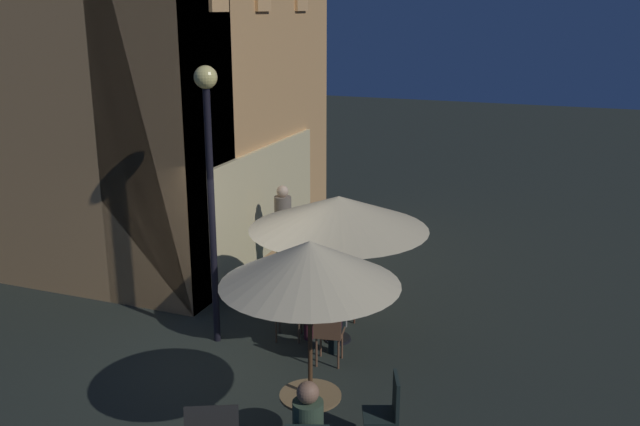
{
  "coord_description": "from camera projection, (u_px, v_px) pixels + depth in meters",
  "views": [
    {
      "loc": [
        -7.69,
        -4.5,
        4.81
      ],
      "look_at": [
        1.36,
        -1.02,
        1.96
      ],
      "focal_mm": 39.33,
      "sensor_mm": 36.0,
      "label": 1
    }
  ],
  "objects": [
    {
      "name": "ground_plane",
      "position": [
        217.0,
        366.0,
        9.8
      ],
      "size": [
        60.0,
        60.0,
        0.0
      ],
      "primitive_type": "plane",
      "color": "black"
    },
    {
      "name": "cafe_building",
      "position": [
        139.0,
        75.0,
        12.73
      ],
      "size": [
        6.14,
        6.67,
        7.27
      ],
      "color": "tan",
      "rests_on": "ground"
    },
    {
      "name": "street_lamp_near_corner",
      "position": [
        209.0,
        156.0,
        9.75
      ],
      "size": [
        0.32,
        0.32,
        4.07
      ],
      "color": "black",
      "rests_on": "ground"
    },
    {
      "name": "cafe_table_0",
      "position": [
        338.0,
        308.0,
        10.41
      ],
      "size": [
        0.72,
        0.72,
        0.72
      ],
      "color": "black",
      "rests_on": "ground"
    },
    {
      "name": "cafe_table_1",
      "position": [
        310.0,
        411.0,
        7.78
      ],
      "size": [
        0.69,
        0.69,
        0.72
      ],
      "color": "black",
      "rests_on": "ground"
    },
    {
      "name": "patio_umbrella_0",
      "position": [
        339.0,
        213.0,
        9.99
      ],
      "size": [
        2.59,
        2.59,
        2.24
      ],
      "color": "black",
      "rests_on": "ground"
    },
    {
      "name": "patio_umbrella_1",
      "position": [
        310.0,
        264.0,
        7.29
      ],
      "size": [
        1.92,
        1.92,
        2.5
      ],
      "color": "black",
      "rests_on": "ground"
    },
    {
      "name": "cafe_chair_0",
      "position": [
        283.0,
        305.0,
        10.48
      ],
      "size": [
        0.53,
        0.53,
        0.89
      ],
      "rotation": [
        0.0,
        0.0,
        -1.3
      ],
      "color": "#4E3A28",
      "rests_on": "ground"
    },
    {
      "name": "cafe_chair_1",
      "position": [
        328.0,
        330.0,
        9.65
      ],
      "size": [
        0.45,
        0.45,
        0.9
      ],
      "rotation": [
        0.0,
        0.0,
        0.17
      ],
      "color": "brown",
      "rests_on": "ground"
    },
    {
      "name": "cafe_chair_2",
      "position": [
        347.0,
        284.0,
        11.22
      ],
      "size": [
        0.47,
        0.47,
        0.93
      ],
      "rotation": [
        0.0,
        0.0,
        -2.96
      ],
      "color": "#592E1F",
      "rests_on": "ground"
    },
    {
      "name": "cafe_chair_4",
      "position": [
        388.0,
        408.0,
        7.76
      ],
      "size": [
        0.5,
        0.5,
        0.93
      ],
      "rotation": [
        0.0,
        0.0,
        1.94
      ],
      "color": "black",
      "rests_on": "ground"
    },
    {
      "name": "patron_seated_0",
      "position": [
        292.0,
        296.0,
        10.42
      ],
      "size": [
        0.43,
        0.53,
        1.2
      ],
      "rotation": [
        0.0,
        0.0,
        -1.3
      ],
      "color": "#4D1C25",
      "rests_on": "ground"
    },
    {
      "name": "patron_seated_1",
      "position": [
        330.0,
        317.0,
        9.75
      ],
      "size": [
        0.55,
        0.42,
        1.18
      ],
      "rotation": [
        0.0,
        0.0,
        0.17
      ],
      "color": "black",
      "rests_on": "ground"
    },
    {
      "name": "patron_seated_2",
      "position": [
        346.0,
        278.0,
        11.04
      ],
      "size": [
        0.54,
        0.4,
        1.26
      ],
      "rotation": [
        0.0,
        0.0,
        -2.96
      ],
      "color": "slate",
      "rests_on": "ground"
    },
    {
      "name": "patron_standing_4",
      "position": [
        283.0,
        231.0,
        12.79
      ],
      "size": [
        0.31,
        0.31,
        1.75
      ],
      "rotation": [
        0.0,
        0.0,
        0.03
      ],
      "color": "#2B4E2B",
      "rests_on": "ground"
    }
  ]
}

